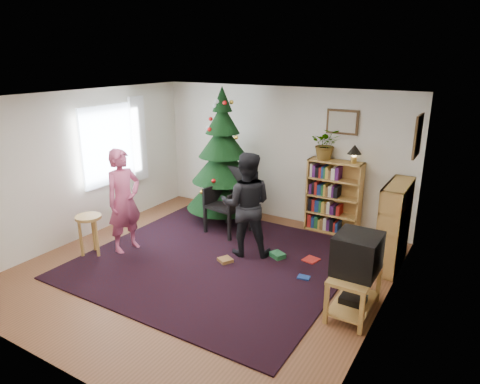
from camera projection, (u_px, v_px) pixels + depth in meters
The scene contains 23 objects.
floor at pixel (205, 268), 6.36m from camera, with size 5.00×5.00×0.00m, color brown.
ceiling at pixel (200, 97), 5.60m from camera, with size 5.00×5.00×0.00m, color white.
wall_back at pixel (280, 154), 8.02m from camera, with size 5.00×0.02×2.50m, color silver.
wall_front at pixel (44, 258), 3.94m from camera, with size 5.00×0.02×2.50m, color silver.
wall_left at pixel (82, 166), 7.20m from camera, with size 0.02×5.00×2.50m, color silver.
wall_right at pixel (385, 223), 4.75m from camera, with size 0.02×5.00×2.50m, color silver.
rug at pixel (216, 260), 6.60m from camera, with size 3.80×3.60×0.02m, color black.
window_pane at pixel (109, 145), 7.60m from camera, with size 0.04×1.20×1.40m, color silver.
curtain at pixel (138, 139), 8.15m from camera, with size 0.06×0.35×1.60m, color white.
picture_back at pixel (342, 122), 7.22m from camera, with size 0.55×0.03×0.42m.
picture_right at pixel (418, 136), 5.98m from camera, with size 0.03×0.50×0.60m.
christmas_tree at pixel (223, 167), 7.93m from camera, with size 1.39×1.39×2.52m.
bookshelf_back at pixel (334, 196), 7.51m from camera, with size 0.95×0.30×1.30m.
bookshelf_right at pixel (394, 225), 6.24m from camera, with size 0.30×0.95×1.30m.
tv_stand at pixel (354, 289), 5.20m from camera, with size 0.47×0.85×0.55m.
crt_tv at pixel (357, 254), 5.05m from camera, with size 0.51×0.55×0.48m.
armchair at pixel (232, 197), 7.57m from camera, with size 0.72×0.72×1.14m.
stool at pixel (89, 225), 6.64m from camera, with size 0.40×0.40×0.67m.
person_standing at pixel (124, 201), 6.73m from camera, with size 0.61×0.40×1.68m, color #BA4A70.
person_by_chair at pixel (246, 205), 6.59m from camera, with size 0.80×0.63×1.66m, color black.
potted_plant at pixel (326, 144), 7.33m from camera, with size 0.49×0.43×0.55m, color gray.
table_lamp at pixel (355, 151), 7.11m from camera, with size 0.24×0.24×0.31m.
floor_clutter at pixel (292, 265), 6.39m from camera, with size 1.90×0.91×0.08m.
Camera 1 is at (3.39, -4.62, 3.04)m, focal length 32.00 mm.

